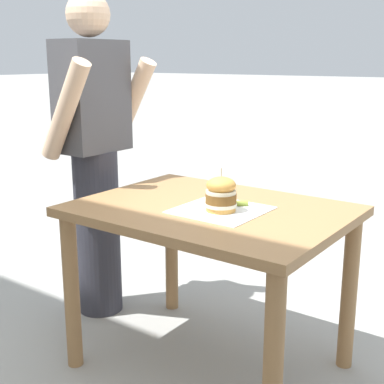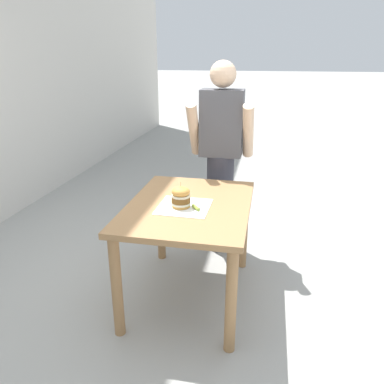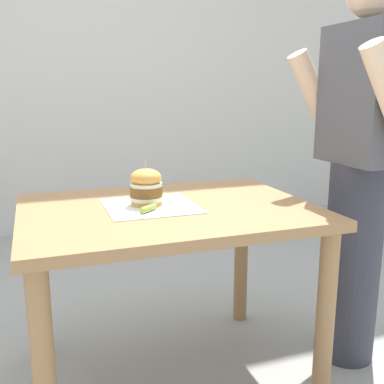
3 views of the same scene
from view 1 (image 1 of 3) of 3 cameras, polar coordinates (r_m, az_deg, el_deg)
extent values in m
plane|color=#9E9E99|center=(2.59, 1.88, -17.88)|extent=(80.00, 80.00, 0.00)
cube|color=#9E7247|center=(2.29, 2.03, -2.06)|extent=(0.84, 1.12, 0.04)
cylinder|color=#9E7247|center=(1.92, 8.65, -17.91)|extent=(0.07, 0.07, 0.71)
cylinder|color=#9E7247|center=(2.51, 16.41, -10.29)|extent=(0.07, 0.07, 0.71)
cylinder|color=#9E7247|center=(2.48, -12.72, -10.40)|extent=(0.07, 0.07, 0.71)
cylinder|color=#9E7247|center=(2.96, -2.20, -5.93)|extent=(0.07, 0.07, 0.71)
cube|color=white|center=(2.23, 3.11, -1.92)|extent=(0.35, 0.35, 0.00)
cylinder|color=gold|center=(2.20, 3.09, -1.77)|extent=(0.12, 0.12, 0.02)
cylinder|color=beige|center=(2.20, 3.10, -1.34)|extent=(0.13, 0.13, 0.01)
cylinder|color=brown|center=(2.19, 3.10, -0.66)|extent=(0.13, 0.13, 0.04)
cylinder|color=beige|center=(2.19, 3.11, 0.02)|extent=(0.12, 0.12, 0.01)
ellipsoid|color=gold|center=(2.18, 3.12, 0.73)|extent=(0.12, 0.12, 0.07)
cylinder|color=#D1B77F|center=(2.17, 3.14, 1.86)|extent=(0.00, 0.00, 0.05)
cylinder|color=#8EA83D|center=(2.28, 5.00, -1.20)|extent=(0.07, 0.08, 0.02)
cylinder|color=#33333D|center=(2.96, -10.01, -4.27)|extent=(0.24, 0.24, 0.90)
cube|color=#4C4C51|center=(2.82, -10.65, 9.98)|extent=(0.36, 0.22, 0.56)
sphere|color=beige|center=(2.82, -11.03, 18.11)|extent=(0.22, 0.22, 0.22)
cylinder|color=beige|center=(2.62, -13.36, 8.46)|extent=(0.09, 0.34, 0.50)
cylinder|color=beige|center=(2.94, -6.51, 9.31)|extent=(0.09, 0.34, 0.50)
camera|label=2|loc=(2.62, 64.51, 14.42)|focal=35.00mm
camera|label=3|loc=(3.54, 24.28, 10.03)|focal=42.00mm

